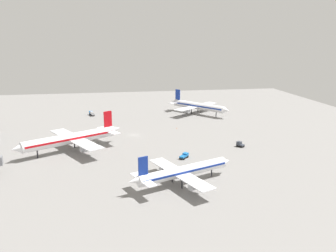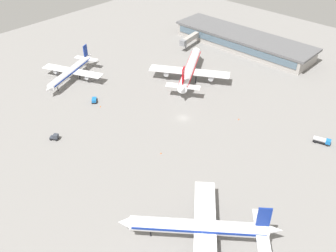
{
  "view_description": "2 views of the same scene",
  "coord_description": "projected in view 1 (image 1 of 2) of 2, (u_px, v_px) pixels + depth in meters",
  "views": [
    {
      "loc": [
        166.43,
        -11.8,
        46.58
      ],
      "look_at": [
        11.36,
        14.92,
        6.87
      ],
      "focal_mm": 37.23,
      "sensor_mm": 36.0,
      "label": 1
    },
    {
      "loc": [
        -84.06,
        101.05,
        89.01
      ],
      "look_at": [
        -4.35,
        14.05,
        5.34
      ],
      "focal_mm": 40.57,
      "sensor_mm": 36.0,
      "label": 2
    }
  ],
  "objects": [
    {
      "name": "fuel_truck",
      "position": [
        92.0,
        113.0,
        216.11
      ],
      "size": [
        6.58,
        3.54,
        2.5
      ],
      "rotation": [
        0.0,
        0.0,
        3.42
      ],
      "color": "black",
      "rests_on": "ground"
    },
    {
      "name": "ground",
      "position": [
        134.0,
        135.0,
        172.37
      ],
      "size": [
        288.0,
        288.0,
        0.0
      ],
      "primitive_type": "plane",
      "color": "gray"
    },
    {
      "name": "airplane_at_gate",
      "position": [
        72.0,
        138.0,
        147.41
      ],
      "size": [
        36.8,
        43.96,
        14.8
      ],
      "rotation": [
        0.0,
        0.0,
        5.24
      ],
      "color": "white",
      "rests_on": "ground"
    },
    {
      "name": "safety_cone_far_side",
      "position": [
        184.0,
        153.0,
        144.45
      ],
      "size": [
        0.44,
        0.44,
        0.6
      ],
      "primitive_type": "cone",
      "color": "#EA590C",
      "rests_on": "ground"
    },
    {
      "name": "baggage_tug",
      "position": [
        240.0,
        144.0,
        153.73
      ],
      "size": [
        3.75,
        3.51,
        2.3
      ],
      "rotation": [
        0.0,
        0.0,
        3.73
      ],
      "color": "black",
      "rests_on": "ground"
    },
    {
      "name": "safety_cone_near_gate",
      "position": [
        177.0,
        128.0,
        184.91
      ],
      "size": [
        0.44,
        0.44,
        0.6
      ],
      "primitive_type": "cone",
      "color": "#EA590C",
      "rests_on": "ground"
    },
    {
      "name": "safety_cone_mid_apron",
      "position": [
        104.0,
        127.0,
        186.93
      ],
      "size": [
        0.44,
        0.44,
        0.6
      ],
      "primitive_type": "cone",
      "color": "#EA590C",
      "rests_on": "ground"
    },
    {
      "name": "airplane_distant",
      "position": [
        198.0,
        106.0,
        219.89
      ],
      "size": [
        38.46,
        33.06,
        13.95
      ],
      "rotation": [
        0.0,
        0.0,
        0.67
      ],
      "color": "white",
      "rests_on": "ground"
    },
    {
      "name": "pushback_tractor",
      "position": [
        184.0,
        156.0,
        139.12
      ],
      "size": [
        4.56,
        4.34,
        1.9
      ],
      "rotation": [
        0.0,
        0.0,
        2.42
      ],
      "color": "black",
      "rests_on": "ground"
    },
    {
      "name": "airplane_taxiing",
      "position": [
        183.0,
        171.0,
        113.68
      ],
      "size": [
        31.27,
        37.88,
        12.06
      ],
      "rotation": [
        0.0,
        0.0,
        1.95
      ],
      "color": "white",
      "rests_on": "ground"
    }
  ]
}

